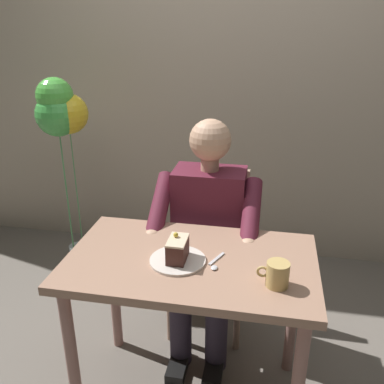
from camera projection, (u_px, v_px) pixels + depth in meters
The scene contains 9 objects.
cafe_rear_panel at pixel (233, 41), 2.73m from camera, with size 6.40×0.12×3.00m, color #BDAC96.
dining_table at pixel (191, 280), 1.75m from camera, with size 1.01×0.60×0.73m.
chair at pixel (211, 243), 2.34m from camera, with size 0.42×0.42×0.88m.
seated_person at pixel (206, 235), 2.13m from camera, with size 0.53×0.58×1.20m.
dessert_plate at pixel (178, 260), 1.68m from camera, with size 0.23×0.23×0.01m, color silver.
cake_slice at pixel (178, 249), 1.67m from camera, with size 0.07×0.12×0.11m.
coffee_cup at pixel (277, 274), 1.52m from camera, with size 0.12×0.08×0.09m.
dessert_spoon at pixel (215, 263), 1.66m from camera, with size 0.06×0.14×0.01m.
balloon_display at pixel (62, 122), 2.50m from camera, with size 0.30×0.28×1.33m.
Camera 1 is at (-0.28, 1.45, 1.63)m, focal length 39.33 mm.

